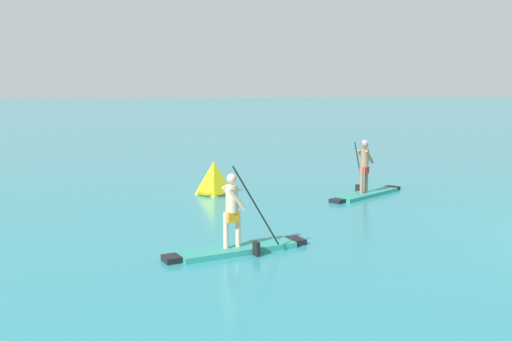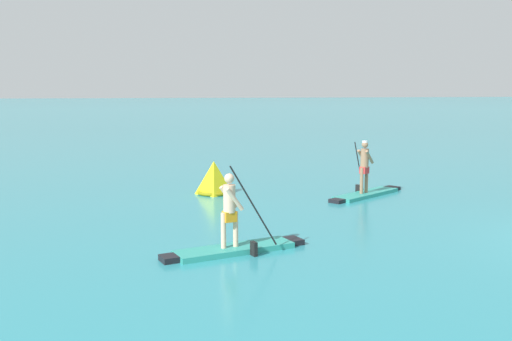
# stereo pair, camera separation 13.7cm
# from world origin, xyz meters

# --- Properties ---
(paddleboarder_near_left) EXTENTS (3.28, 1.36, 1.96)m
(paddleboarder_near_left) POSITION_xyz_m (-8.34, 1.60, 0.32)
(paddleboarder_near_left) COLOR teal
(paddleboarder_near_left) RESTS_ON ground
(paddleboarder_mid_center) EXTENTS (3.23, 2.35, 1.85)m
(paddleboarder_mid_center) POSITION_xyz_m (-2.95, 7.16, 0.34)
(paddleboarder_mid_center) COLOR teal
(paddleboarder_mid_center) RESTS_ON ground
(race_marker_buoy) EXTENTS (1.13, 1.13, 1.10)m
(race_marker_buoy) POSITION_xyz_m (-7.74, 8.62, 0.48)
(race_marker_buoy) COLOR yellow
(race_marker_buoy) RESTS_ON ground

